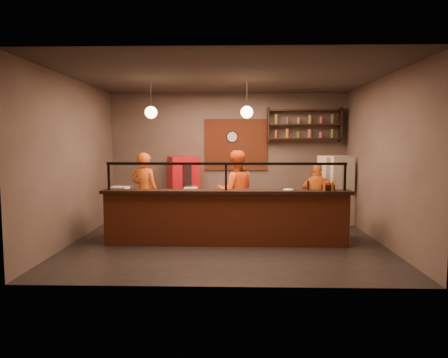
{
  "coord_description": "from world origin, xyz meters",
  "views": [
    {
      "loc": [
        0.15,
        -7.76,
        1.95
      ],
      "look_at": [
        -0.05,
        0.3,
        1.22
      ],
      "focal_mm": 32.0,
      "sensor_mm": 36.0,
      "label": 1
    }
  ],
  "objects_px": {
    "cook_mid": "(236,191)",
    "pizza_dough": "(253,194)",
    "cook_left": "(145,192)",
    "fridge": "(336,190)",
    "cook_right": "(318,197)",
    "wall_clock": "(232,137)",
    "red_cooler": "(184,189)",
    "condiment_caddy": "(328,188)",
    "pepper_mill": "(308,185)"
  },
  "relations": [
    {
      "from": "wall_clock",
      "to": "fridge",
      "type": "bearing_deg",
      "value": -15.42
    },
    {
      "from": "condiment_caddy",
      "to": "pepper_mill",
      "type": "bearing_deg",
      "value": 164.21
    },
    {
      "from": "red_cooler",
      "to": "cook_left",
      "type": "bearing_deg",
      "value": -143.15
    },
    {
      "from": "cook_mid",
      "to": "cook_right",
      "type": "bearing_deg",
      "value": 175.77
    },
    {
      "from": "cook_mid",
      "to": "wall_clock",
      "type": "bearing_deg",
      "value": -97.98
    },
    {
      "from": "wall_clock",
      "to": "fridge",
      "type": "xyz_separation_m",
      "value": [
        2.5,
        -0.69,
        -1.28
      ]
    },
    {
      "from": "cook_left",
      "to": "pepper_mill",
      "type": "distance_m",
      "value": 3.61
    },
    {
      "from": "wall_clock",
      "to": "condiment_caddy",
      "type": "xyz_separation_m",
      "value": [
        1.81,
        -2.78,
        -0.99
      ]
    },
    {
      "from": "wall_clock",
      "to": "cook_right",
      "type": "relative_size",
      "value": 0.2
    },
    {
      "from": "cook_left",
      "to": "cook_right",
      "type": "relative_size",
      "value": 1.16
    },
    {
      "from": "wall_clock",
      "to": "cook_mid",
      "type": "xyz_separation_m",
      "value": [
        0.09,
        -1.55,
        -1.21
      ]
    },
    {
      "from": "condiment_caddy",
      "to": "pepper_mill",
      "type": "height_order",
      "value": "pepper_mill"
    },
    {
      "from": "cook_mid",
      "to": "cook_right",
      "type": "height_order",
      "value": "cook_mid"
    },
    {
      "from": "cook_mid",
      "to": "cook_left",
      "type": "bearing_deg",
      "value": -13.38
    },
    {
      "from": "wall_clock",
      "to": "cook_right",
      "type": "distance_m",
      "value": 2.7
    },
    {
      "from": "red_cooler",
      "to": "pepper_mill",
      "type": "relative_size",
      "value": 9.01
    },
    {
      "from": "cook_left",
      "to": "pepper_mill",
      "type": "bearing_deg",
      "value": 179.99
    },
    {
      "from": "cook_left",
      "to": "red_cooler",
      "type": "height_order",
      "value": "cook_left"
    },
    {
      "from": "fridge",
      "to": "pizza_dough",
      "type": "relative_size",
      "value": 3.69
    },
    {
      "from": "cook_left",
      "to": "fridge",
      "type": "bearing_deg",
      "value": -150.36
    },
    {
      "from": "cook_left",
      "to": "cook_right",
      "type": "xyz_separation_m",
      "value": [
        3.86,
        0.15,
        -0.12
      ]
    },
    {
      "from": "fridge",
      "to": "pizza_dough",
      "type": "xyz_separation_m",
      "value": [
        -2.07,
        -1.48,
        0.08
      ]
    },
    {
      "from": "pizza_dough",
      "to": "red_cooler",
      "type": "bearing_deg",
      "value": 131.58
    },
    {
      "from": "cook_mid",
      "to": "pizza_dough",
      "type": "xyz_separation_m",
      "value": [
        0.35,
        -0.62,
        0.01
      ]
    },
    {
      "from": "wall_clock",
      "to": "red_cooler",
      "type": "xyz_separation_m",
      "value": [
        -1.22,
        -0.31,
        -1.3
      ]
    },
    {
      "from": "cook_mid",
      "to": "red_cooler",
      "type": "bearing_deg",
      "value": -54.64
    },
    {
      "from": "wall_clock",
      "to": "pepper_mill",
      "type": "bearing_deg",
      "value": -61.52
    },
    {
      "from": "cook_right",
      "to": "pepper_mill",
      "type": "relative_size",
      "value": 8.4
    },
    {
      "from": "cook_mid",
      "to": "cook_right",
      "type": "xyz_separation_m",
      "value": [
        1.84,
        0.22,
        -0.14
      ]
    },
    {
      "from": "cook_right",
      "to": "red_cooler",
      "type": "xyz_separation_m",
      "value": [
        -3.14,
        1.01,
        0.05
      ]
    },
    {
      "from": "wall_clock",
      "to": "cook_mid",
      "type": "height_order",
      "value": "wall_clock"
    },
    {
      "from": "cook_mid",
      "to": "fridge",
      "type": "relative_size",
      "value": 1.09
    },
    {
      "from": "cook_left",
      "to": "pepper_mill",
      "type": "xyz_separation_m",
      "value": [
        3.39,
        -1.21,
        0.28
      ]
    },
    {
      "from": "pepper_mill",
      "to": "cook_left",
      "type": "bearing_deg",
      "value": 160.31
    },
    {
      "from": "cook_right",
      "to": "fridge",
      "type": "xyz_separation_m",
      "value": [
        0.58,
        0.63,
        0.07
      ]
    },
    {
      "from": "wall_clock",
      "to": "pizza_dough",
      "type": "xyz_separation_m",
      "value": [
        0.43,
        -2.17,
        -1.19
      ]
    },
    {
      "from": "cook_left",
      "to": "fridge",
      "type": "height_order",
      "value": "cook_left"
    },
    {
      "from": "cook_mid",
      "to": "pizza_dough",
      "type": "relative_size",
      "value": 4.01
    },
    {
      "from": "cook_left",
      "to": "red_cooler",
      "type": "xyz_separation_m",
      "value": [
        0.72,
        1.16,
        -0.07
      ]
    },
    {
      "from": "wall_clock",
      "to": "red_cooler",
      "type": "distance_m",
      "value": 1.81
    },
    {
      "from": "cook_right",
      "to": "pizza_dough",
      "type": "xyz_separation_m",
      "value": [
        -1.49,
        -0.85,
        0.16
      ]
    },
    {
      "from": "pizza_dough",
      "to": "pepper_mill",
      "type": "distance_m",
      "value": 1.17
    },
    {
      "from": "fridge",
      "to": "pepper_mill",
      "type": "height_order",
      "value": "fridge"
    },
    {
      "from": "wall_clock",
      "to": "cook_right",
      "type": "xyz_separation_m",
      "value": [
        1.92,
        -1.32,
        -1.35
      ]
    },
    {
      "from": "fridge",
      "to": "cook_left",
      "type": "bearing_deg",
      "value": 166.79
    },
    {
      "from": "red_cooler",
      "to": "condiment_caddy",
      "type": "height_order",
      "value": "red_cooler"
    },
    {
      "from": "cook_left",
      "to": "pizza_dough",
      "type": "relative_size",
      "value": 3.9
    },
    {
      "from": "condiment_caddy",
      "to": "cook_left",
      "type": "bearing_deg",
      "value": 160.67
    },
    {
      "from": "cook_left",
      "to": "condiment_caddy",
      "type": "height_order",
      "value": "cook_left"
    },
    {
      "from": "pizza_dough",
      "to": "cook_mid",
      "type": "bearing_deg",
      "value": 119.0
    }
  ]
}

